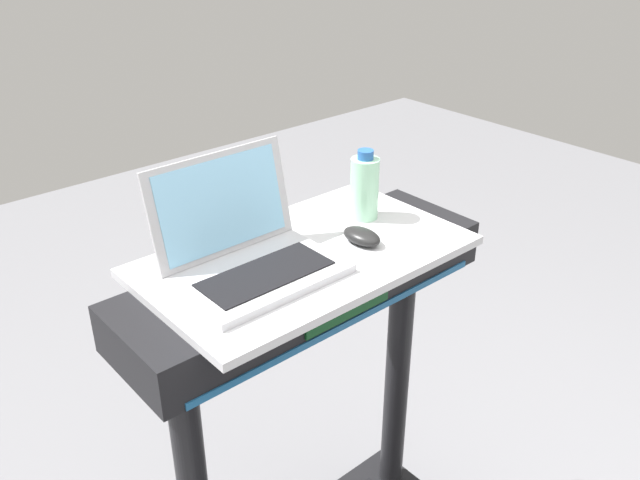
{
  "coord_description": "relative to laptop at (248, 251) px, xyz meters",
  "views": [
    {
      "loc": [
        -0.84,
        -0.31,
        1.8
      ],
      "look_at": [
        0.0,
        0.65,
        1.13
      ],
      "focal_mm": 37.7,
      "sensor_mm": 36.0,
      "label": 1
    }
  ],
  "objects": [
    {
      "name": "laptop",
      "position": [
        0.0,
        0.0,
        0.0
      ],
      "size": [
        0.34,
        0.27,
        0.23
      ],
      "rotation": [
        0.0,
        0.0,
        0.05
      ],
      "color": "#B7B7BC",
      "rests_on": "desk_board"
    },
    {
      "name": "computer_mouse",
      "position": [
        0.27,
        -0.07,
        -0.03
      ],
      "size": [
        0.07,
        0.1,
        0.03
      ],
      "primitive_type": "ellipsoid",
      "rotation": [
        0.0,
        0.0,
        0.06
      ],
      "color": "black",
      "rests_on": "desk_board"
    },
    {
      "name": "desk_board",
      "position": [
        0.14,
        -0.01,
        -0.06
      ],
      "size": [
        0.73,
        0.43,
        0.02
      ],
      "primitive_type": "cube",
      "color": "silver",
      "rests_on": "treadmill_base"
    },
    {
      "name": "water_bottle",
      "position": [
        0.37,
        0.03,
        0.03
      ],
      "size": [
        0.07,
        0.07,
        0.17
      ],
      "color": "#9EDBB2",
      "rests_on": "desk_board"
    }
  ]
}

